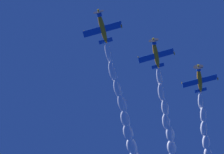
# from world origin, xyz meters

# --- Properties ---
(airplane_lead) EXTENTS (7.74, 8.37, 2.80)m
(airplane_lead) POSITION_xyz_m (-4.63, -0.05, 60.31)
(airplane_lead) COLOR orange
(airplane_left_wingman) EXTENTS (7.74, 8.37, 2.90)m
(airplane_left_wingman) POSITION_xyz_m (-9.25, 13.69, 62.09)
(airplane_left_wingman) COLOR orange
(airplane_right_wingman) EXTENTS (7.72, 8.40, 2.63)m
(airplane_right_wingman) POSITION_xyz_m (-13.17, 25.89, 61.02)
(airplane_right_wingman) COLOR orange
(smoke_trail_lead) EXTENTS (34.50, 17.86, 5.79)m
(smoke_trail_lead) POSITION_xyz_m (-29.03, 11.44, 57.58)
(smoke_trail_lead) COLOR white
(smoke_trail_left_wingman) EXTENTS (34.40, 18.12, 6.13)m
(smoke_trail_left_wingman) POSITION_xyz_m (-33.65, 25.05, 59.37)
(smoke_trail_left_wingman) COLOR white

